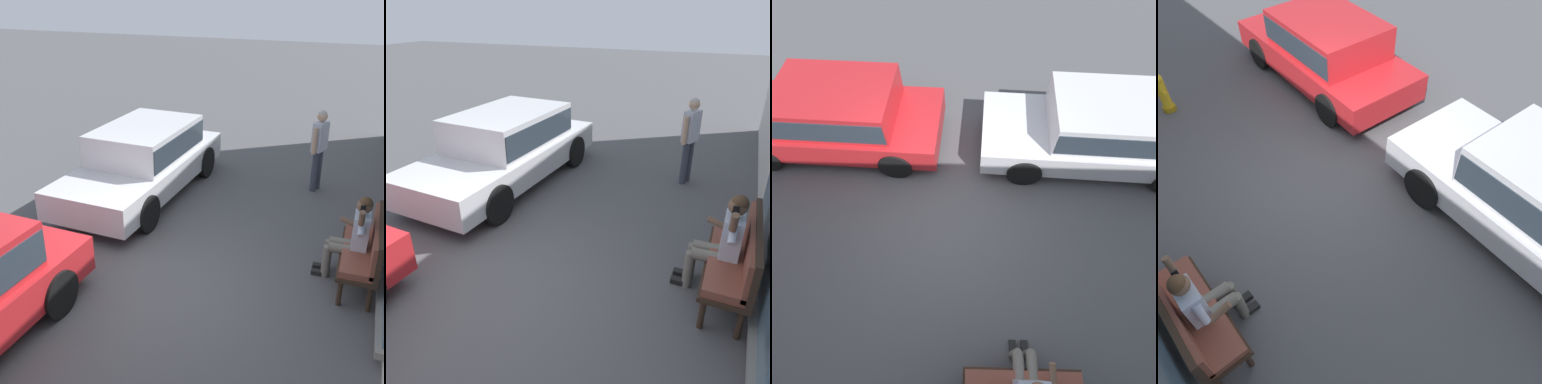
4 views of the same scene
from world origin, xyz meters
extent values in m
plane|color=#4C4C4F|center=(0.00, 0.00, 0.00)|extent=(60.00, 60.00, 0.00)
cylinder|color=#332319|center=(-0.54, 2.61, 0.20)|extent=(0.07, 0.07, 0.40)
cylinder|color=#332319|center=(-1.97, 2.61, 0.20)|extent=(0.07, 0.07, 0.40)
cylinder|color=#6B665B|center=(-1.21, 2.57, 0.51)|extent=(0.15, 0.42, 0.15)
cylinder|color=#6B665B|center=(-1.21, 2.36, 0.26)|extent=(0.12, 0.12, 0.51)
cube|color=black|center=(-1.21, 2.28, 0.04)|extent=(0.10, 0.24, 0.07)
cylinder|color=#6B665B|center=(-1.39, 2.57, 0.51)|extent=(0.15, 0.42, 0.15)
cylinder|color=#6B665B|center=(-1.39, 2.36, 0.26)|extent=(0.12, 0.12, 0.51)
cube|color=black|center=(-1.39, 2.28, 0.04)|extent=(0.10, 0.24, 0.07)
cylinder|color=brown|center=(-1.59, 2.60, 0.78)|extent=(0.08, 0.27, 0.17)
cube|color=silver|center=(-3.01, -1.55, 0.52)|extent=(4.60, 1.98, 0.54)
cube|color=silver|center=(-3.19, -1.54, 1.11)|extent=(2.43, 1.66, 0.65)
cube|color=#28333D|center=(-3.19, -1.54, 1.11)|extent=(2.38, 1.69, 0.45)
cylinder|color=black|center=(-1.57, -0.78, 0.34)|extent=(0.69, 0.21, 0.68)
cylinder|color=black|center=(-1.65, -2.45, 0.34)|extent=(0.69, 0.21, 0.68)
cylinder|color=black|center=(-4.45, -2.31, 0.34)|extent=(0.69, 0.21, 0.68)
cube|color=red|center=(2.26, -1.82, 0.52)|extent=(4.37, 2.01, 0.53)
cube|color=red|center=(2.09, -1.81, 1.10)|extent=(2.30, 1.70, 0.64)
cube|color=#28333D|center=(2.09, -1.81, 1.10)|extent=(2.26, 1.74, 0.45)
cylinder|color=black|center=(3.55, -2.75, 0.33)|extent=(0.67, 0.21, 0.66)
cylinder|color=black|center=(0.96, -0.89, 0.33)|extent=(0.67, 0.21, 0.66)
cylinder|color=black|center=(0.89, -2.64, 0.33)|extent=(0.67, 0.21, 0.66)
camera|label=1|loc=(5.28, 2.60, 4.18)|focal=45.00mm
camera|label=2|loc=(2.85, 2.60, 3.24)|focal=35.00mm
camera|label=3|loc=(-0.48, 2.60, 5.13)|focal=28.00mm
camera|label=4|loc=(-3.76, 2.60, 4.70)|focal=35.00mm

